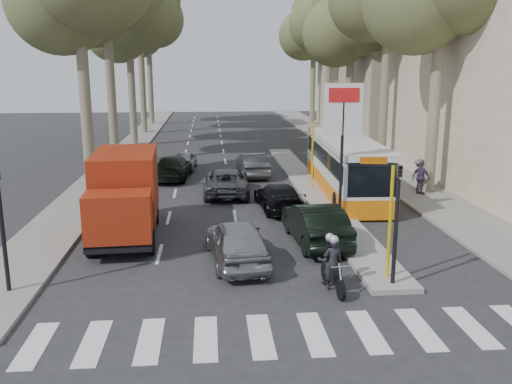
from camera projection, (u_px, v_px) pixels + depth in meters
ground at (274, 272)px, 16.79m from camera, size 120.00×120.00×0.00m
sidewalk_right at (346, 148)px, 41.75m from camera, size 3.20×70.00×0.12m
median_left at (133, 145)px, 43.27m from camera, size 2.40×64.00×0.12m
traffic_island at (312, 189)px, 27.72m from camera, size 1.50×26.00×0.16m
building_far at (400, 46)px, 49.24m from camera, size 11.00×20.00×16.00m
billboard at (343, 133)px, 21.07m from camera, size 1.50×12.10×5.60m
traffic_light_island at (397, 205)px, 15.04m from camera, size 0.16×0.41×3.60m
traffic_light_left at (0, 209)px, 14.62m from camera, size 0.16×0.41×3.60m
tree_l_c at (130, 14)px, 41.11m from camera, size 7.40×7.20×13.71m
tree_l_d at (140, 2)px, 48.47m from camera, size 7.40×7.20×15.66m
tree_l_e at (149, 21)px, 56.46m from camera, size 7.40×7.20×14.49m
tree_r_c at (353, 18)px, 40.66m from camera, size 7.40×7.20×13.32m
tree_r_d at (331, 10)px, 48.11m from camera, size 7.40×7.20×14.88m
tree_r_e at (315, 24)px, 56.04m from camera, size 7.40×7.20×14.10m
silver_hatchback at (237, 241)px, 17.47m from camera, size 2.18×4.41×1.44m
dark_hatchback at (315, 223)px, 19.39m from camera, size 1.92×4.57×1.47m
queue_car_a at (227, 182)px, 26.80m from camera, size 2.30×4.72×1.29m
queue_car_b at (278, 197)px, 23.93m from camera, size 2.03×4.22×1.19m
queue_car_c at (184, 160)px, 33.10m from camera, size 1.59×3.54×1.18m
queue_car_d at (252, 164)px, 31.23m from camera, size 1.73×4.20×1.35m
queue_car_e at (173, 167)px, 30.45m from camera, size 2.31×4.69×1.31m
red_truck at (125, 193)px, 19.97m from camera, size 2.53×5.95×3.12m
city_bus at (345, 164)px, 26.90m from camera, size 2.75×10.70×2.80m
motorcycle at (331, 263)px, 15.49m from camera, size 0.74×1.92×1.64m
pedestrian_near at (421, 178)px, 26.26m from camera, size 0.94×1.06×1.65m
pedestrian_far at (419, 174)px, 27.27m from camera, size 1.10×0.95×1.58m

